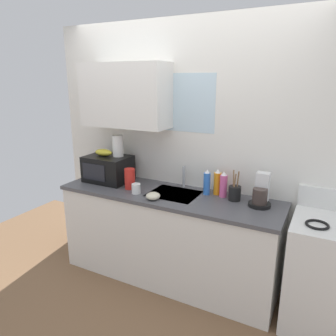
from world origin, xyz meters
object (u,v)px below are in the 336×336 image
dish_soap_bottle_orange (217,182)px  cereal_canister (130,179)px  banana_bunch (104,152)px  paper_towel_roll (118,146)px  coffee_maker (261,194)px  dish_soap_bottle_pink (223,185)px  dish_soap_bottle_blue (207,183)px  small_bowl (153,196)px  mug_white (136,189)px  stove_range (327,275)px  microwave (108,169)px  utensil_crock (235,193)px

dish_soap_bottle_orange → cereal_canister: 0.85m
banana_bunch → paper_towel_roll: 0.18m
coffee_maker → dish_soap_bottle_pink: 0.35m
dish_soap_bottle_blue → cereal_canister: 0.76m
paper_towel_roll → small_bowl: paper_towel_roll is taller
coffee_maker → dish_soap_bottle_orange: 0.43m
dish_soap_bottle_pink → mug_white: size_ratio=2.53×
coffee_maker → dish_soap_bottle_pink: size_ratio=1.17×
stove_range → microwave: 2.23m
coffee_maker → dish_soap_bottle_pink: (-0.35, 0.05, 0.01)m
banana_bunch → dish_soap_bottle_orange: bearing=6.8°
dish_soap_bottle_blue → dish_soap_bottle_pink: size_ratio=1.01×
mug_white → small_bowl: 0.23m
dish_soap_bottle_orange → small_bowl: dish_soap_bottle_orange is taller
dish_soap_bottle_blue → dish_soap_bottle_orange: dish_soap_bottle_orange is taller
microwave → dish_soap_bottle_pink: (1.23, 0.11, -0.02)m
dish_soap_bottle_blue → small_bowl: (-0.38, -0.35, -0.08)m
banana_bunch → coffee_maker: 1.64m
stove_range → coffee_maker: bearing=169.8°
stove_range → coffee_maker: size_ratio=3.86×
mug_white → dish_soap_bottle_pink: bearing=21.4°
mug_white → stove_range: bearing=4.9°
paper_towel_roll → dish_soap_bottle_orange: paper_towel_roll is taller
microwave → coffee_maker: size_ratio=1.64×
banana_bunch → small_bowl: 0.83m
dish_soap_bottle_pink → mug_white: dish_soap_bottle_pink is taller
paper_towel_roll → dish_soap_bottle_blue: 1.01m
banana_bunch → dish_soap_bottle_blue: size_ratio=0.82×
microwave → paper_towel_roll: size_ratio=2.09×
banana_bunch → mug_white: banana_bunch is taller
stove_range → small_bowl: bearing=-172.1°
paper_towel_roll → small_bowl: 0.75m
dish_soap_bottle_blue → dish_soap_bottle_pink: dish_soap_bottle_blue is taller
dish_soap_bottle_blue → utensil_crock: utensil_crock is taller
mug_white → microwave: bearing=158.1°
coffee_maker → small_bowl: bearing=-160.8°
stove_range → mug_white: (-1.68, -0.14, 0.49)m
microwave → dish_soap_bottle_pink: bearing=5.0°
dish_soap_bottle_pink → cereal_canister: 0.91m
cereal_canister → small_bowl: size_ratio=1.56×
dish_soap_bottle_orange → dish_soap_bottle_pink: bearing=-27.8°
coffee_maker → stove_range: bearing=-10.2°
stove_range → banana_bunch: 2.33m
paper_towel_roll → dish_soap_bottle_pink: paper_towel_roll is taller
mug_white → utensil_crock: utensil_crock is taller
stove_range → small_bowl: size_ratio=8.31×
microwave → banana_bunch: (-0.05, 0.00, 0.17)m
paper_towel_roll → dish_soap_bottle_blue: paper_towel_roll is taller
small_bowl → cereal_canister: bearing=156.8°
dish_soap_bottle_orange → dish_soap_bottle_pink: 0.08m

